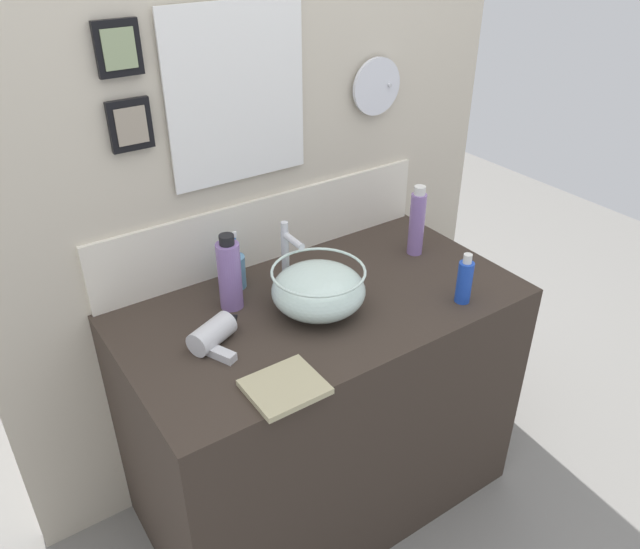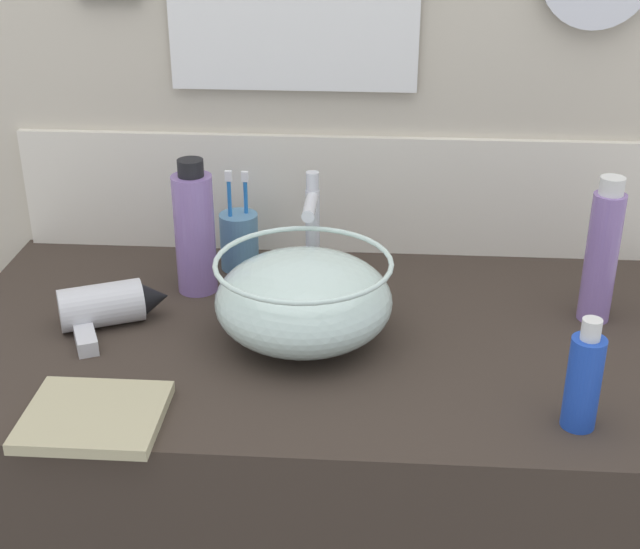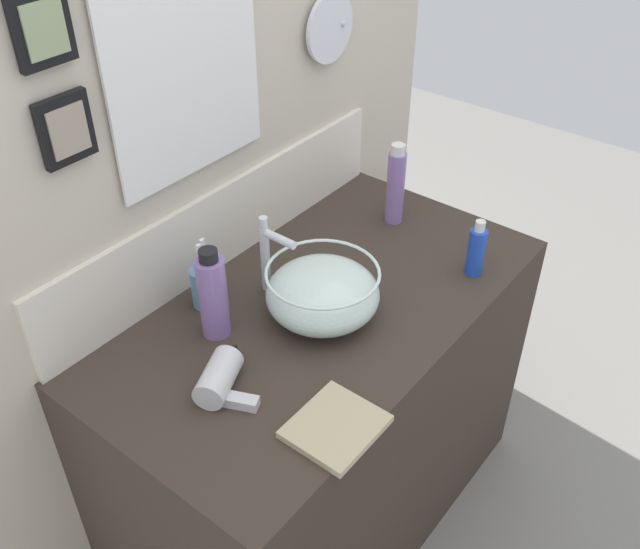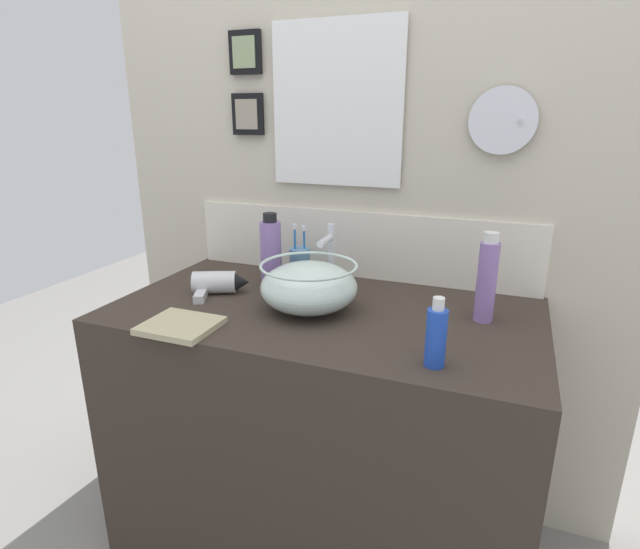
% 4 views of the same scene
% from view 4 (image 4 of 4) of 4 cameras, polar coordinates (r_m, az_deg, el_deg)
% --- Properties ---
extents(ground_plane, '(6.00, 6.00, 0.00)m').
position_cam_4_polar(ground_plane, '(1.88, 0.32, -27.87)').
color(ground_plane, gray).
extents(vanity_counter, '(1.19, 0.64, 0.82)m').
position_cam_4_polar(vanity_counter, '(1.61, 0.34, -17.61)').
color(vanity_counter, '#382D26').
rests_on(vanity_counter, ground).
extents(back_panel, '(1.77, 0.10, 2.30)m').
position_cam_4_polar(back_panel, '(1.66, 4.78, 11.09)').
color(back_panel, beige).
rests_on(back_panel, ground).
extents(glass_bowl_sink, '(0.27, 0.27, 0.14)m').
position_cam_4_polar(glass_bowl_sink, '(1.38, -1.28, -1.36)').
color(glass_bowl_sink, silver).
rests_on(glass_bowl_sink, vanity_counter).
extents(faucet, '(0.02, 0.11, 0.21)m').
position_cam_4_polar(faucet, '(1.51, 1.13, 2.33)').
color(faucet, silver).
rests_on(faucet, vanity_counter).
extents(hair_drier, '(0.18, 0.18, 0.07)m').
position_cam_4_polar(hair_drier, '(1.55, -11.56, -1.01)').
color(hair_drier, silver).
rests_on(hair_drier, vanity_counter).
extents(toothbrush_cup, '(0.07, 0.07, 0.19)m').
position_cam_4_polar(toothbrush_cup, '(1.66, -2.32, 1.32)').
color(toothbrush_cup, '#598CB2').
rests_on(toothbrush_cup, vanity_counter).
extents(lotion_bottle, '(0.05, 0.05, 0.24)m').
position_cam_4_polar(lotion_bottle, '(1.37, 18.52, -0.56)').
color(lotion_bottle, '#8C6BB2').
rests_on(lotion_bottle, vanity_counter).
extents(shampoo_bottle, '(0.07, 0.07, 0.23)m').
position_cam_4_polar(shampoo_bottle, '(1.58, -5.64, 2.57)').
color(shampoo_bottle, '#8C6BB2').
rests_on(shampoo_bottle, vanity_counter).
extents(soap_dispenser, '(0.05, 0.05, 0.16)m').
position_cam_4_polar(soap_dispenser, '(1.11, 13.13, -6.87)').
color(soap_dispenser, blue).
rests_on(soap_dispenser, vanity_counter).
extents(hand_towel, '(0.18, 0.16, 0.02)m').
position_cam_4_polar(hand_towel, '(1.33, -15.66, -5.64)').
color(hand_towel, tan).
rests_on(hand_towel, vanity_counter).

